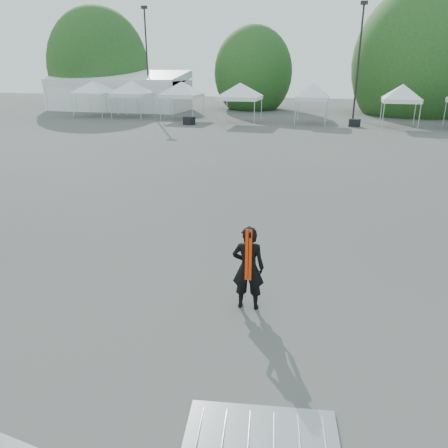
# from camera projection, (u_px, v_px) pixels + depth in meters

# --- Properties ---
(ground) EXTENTS (120.00, 120.00, 0.00)m
(ground) POSITION_uv_depth(u_px,v_px,m) (244.00, 252.00, 11.60)
(ground) COLOR #474442
(ground) RESTS_ON ground
(marquee) EXTENTS (15.00, 6.25, 4.23)m
(marquee) POSITION_uv_depth(u_px,v_px,m) (119.00, 92.00, 48.08)
(marquee) COLOR white
(marquee) RESTS_ON ground
(light_pole_west) EXTENTS (0.60, 0.25, 10.30)m
(light_pole_west) POSITION_uv_depth(u_px,v_px,m) (147.00, 54.00, 44.90)
(light_pole_west) COLOR black
(light_pole_west) RESTS_ON ground
(light_pole_east) EXTENTS (0.60, 0.25, 9.80)m
(light_pole_east) POSITION_uv_depth(u_px,v_px,m) (359.00, 55.00, 38.02)
(light_pole_east) COLOR black
(light_pole_east) RESTS_ON ground
(tree_far_w) EXTENTS (4.80, 4.80, 7.30)m
(tree_far_w) POSITION_uv_depth(u_px,v_px,m) (99.00, 67.00, 50.91)
(tree_far_w) COLOR #382314
(tree_far_w) RESTS_ON ground
(tree_mid_w) EXTENTS (4.16, 4.16, 6.33)m
(tree_mid_w) POSITION_uv_depth(u_px,v_px,m) (253.00, 73.00, 48.52)
(tree_mid_w) COLOR #382314
(tree_mid_w) RESTS_ON ground
(tree_mid_e) EXTENTS (5.12, 5.12, 7.79)m
(tree_mid_e) POSITION_uv_depth(u_px,v_px,m) (420.00, 64.00, 43.13)
(tree_mid_e) COLOR #382314
(tree_mid_e) RESTS_ON ground
(tent_a) EXTENTS (4.64, 4.64, 3.88)m
(tent_a) POSITION_uv_depth(u_px,v_px,m) (93.00, 84.00, 41.99)
(tent_a) COLOR silver
(tent_a) RESTS_ON ground
(tent_b) EXTENTS (4.52, 4.52, 3.88)m
(tent_b) POSITION_uv_depth(u_px,v_px,m) (131.00, 84.00, 41.03)
(tent_b) COLOR silver
(tent_b) RESTS_ON ground
(tent_c) EXTENTS (4.65, 4.65, 3.88)m
(tent_c) POSITION_uv_depth(u_px,v_px,m) (182.00, 85.00, 39.44)
(tent_c) COLOR silver
(tent_c) RESTS_ON ground
(tent_d) EXTENTS (4.73, 4.73, 3.88)m
(tent_d) POSITION_uv_depth(u_px,v_px,m) (240.00, 86.00, 36.71)
(tent_d) COLOR silver
(tent_d) RESTS_ON ground
(tent_e) EXTENTS (3.78, 3.78, 3.88)m
(tent_e) POSITION_uv_depth(u_px,v_px,m) (313.00, 86.00, 36.24)
(tent_e) COLOR silver
(tent_e) RESTS_ON ground
(tent_f) EXTENTS (3.98, 3.98, 3.88)m
(tent_f) POSITION_uv_depth(u_px,v_px,m) (403.00, 88.00, 34.03)
(tent_f) COLOR silver
(tent_f) RESTS_ON ground
(man) EXTENTS (0.68, 0.49, 1.76)m
(man) POSITION_uv_depth(u_px,v_px,m) (248.00, 268.00, 8.65)
(man) COLOR black
(man) RESTS_ON ground
(barrier_mid) EXTENTS (2.17, 1.32, 0.06)m
(barrier_mid) POSITION_uv_depth(u_px,v_px,m) (261.00, 434.00, 5.82)
(barrier_mid) COLOR #A4A7AC
(barrier_mid) RESTS_ON ground
(crate_west) EXTENTS (1.01, 0.92, 0.64)m
(crate_west) POSITION_uv_depth(u_px,v_px,m) (189.00, 121.00, 36.54)
(crate_west) COLOR black
(crate_west) RESTS_ON ground
(crate_mid) EXTENTS (0.93, 0.82, 0.61)m
(crate_mid) POSITION_uv_depth(u_px,v_px,m) (355.00, 123.00, 35.36)
(crate_mid) COLOR black
(crate_mid) RESTS_ON ground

